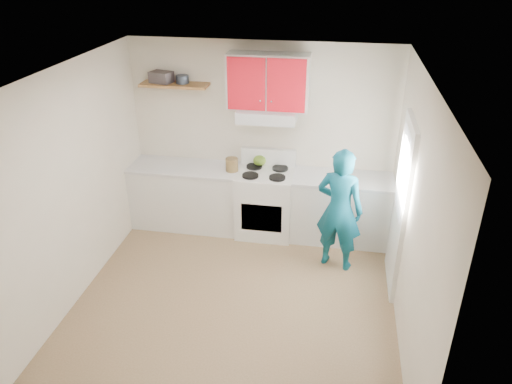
% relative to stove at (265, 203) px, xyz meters
% --- Properties ---
extents(floor, '(3.80, 3.80, 0.00)m').
position_rel_stove_xyz_m(floor, '(-0.10, -1.57, -0.46)').
color(floor, brown).
rests_on(floor, ground).
extents(ceiling, '(3.60, 3.80, 0.04)m').
position_rel_stove_xyz_m(ceiling, '(-0.10, -1.57, 2.14)').
color(ceiling, white).
rests_on(ceiling, floor).
extents(back_wall, '(3.60, 0.04, 2.60)m').
position_rel_stove_xyz_m(back_wall, '(-0.10, 0.32, 0.84)').
color(back_wall, beige).
rests_on(back_wall, floor).
extents(front_wall, '(3.60, 0.04, 2.60)m').
position_rel_stove_xyz_m(front_wall, '(-0.10, -3.47, 0.84)').
color(front_wall, beige).
rests_on(front_wall, floor).
extents(left_wall, '(0.04, 3.80, 2.60)m').
position_rel_stove_xyz_m(left_wall, '(-1.90, -1.57, 0.84)').
color(left_wall, beige).
rests_on(left_wall, floor).
extents(right_wall, '(0.04, 3.80, 2.60)m').
position_rel_stove_xyz_m(right_wall, '(1.70, -1.57, 0.84)').
color(right_wall, beige).
rests_on(right_wall, floor).
extents(door, '(0.05, 0.85, 2.05)m').
position_rel_stove_xyz_m(door, '(1.68, -0.88, 0.56)').
color(door, white).
rests_on(door, floor).
extents(door_glass, '(0.01, 0.55, 0.95)m').
position_rel_stove_xyz_m(door_glass, '(1.65, -0.88, 0.99)').
color(door_glass, white).
rests_on(door_glass, door).
extents(counter_left, '(1.52, 0.60, 0.90)m').
position_rel_stove_xyz_m(counter_left, '(-1.14, 0.02, -0.01)').
color(counter_left, silver).
rests_on(counter_left, floor).
extents(counter_right, '(1.32, 0.60, 0.90)m').
position_rel_stove_xyz_m(counter_right, '(1.04, 0.02, -0.01)').
color(counter_right, silver).
rests_on(counter_right, floor).
extents(stove, '(0.76, 0.65, 0.92)m').
position_rel_stove_xyz_m(stove, '(0.00, 0.00, 0.00)').
color(stove, white).
rests_on(stove, floor).
extents(range_hood, '(0.76, 0.44, 0.15)m').
position_rel_stove_xyz_m(range_hood, '(0.00, 0.10, 1.24)').
color(range_hood, silver).
rests_on(range_hood, back_wall).
extents(upper_cabinets, '(1.02, 0.33, 0.70)m').
position_rel_stove_xyz_m(upper_cabinets, '(0.00, 0.16, 1.66)').
color(upper_cabinets, '#B10F1B').
rests_on(upper_cabinets, back_wall).
extents(shelf, '(0.90, 0.30, 0.04)m').
position_rel_stove_xyz_m(shelf, '(-1.25, 0.18, 1.56)').
color(shelf, brown).
rests_on(shelf, back_wall).
extents(books, '(0.32, 0.27, 0.15)m').
position_rel_stove_xyz_m(books, '(-1.43, 0.19, 1.65)').
color(books, '#3A3336').
rests_on(books, shelf).
extents(tin, '(0.20, 0.20, 0.10)m').
position_rel_stove_xyz_m(tin, '(-1.14, 0.20, 1.63)').
color(tin, '#333D4C').
rests_on(tin, shelf).
extents(kettle, '(0.19, 0.19, 0.15)m').
position_rel_stove_xyz_m(kettle, '(-0.12, 0.23, 0.54)').
color(kettle, '#587C22').
rests_on(kettle, stove).
extents(crock, '(0.22, 0.22, 0.20)m').
position_rel_stove_xyz_m(crock, '(-0.46, -0.01, 0.54)').
color(crock, brown).
rests_on(crock, counter_left).
extents(cutting_board, '(0.32, 0.24, 0.02)m').
position_rel_stove_xyz_m(cutting_board, '(0.69, -0.06, 0.45)').
color(cutting_board, olive).
rests_on(cutting_board, counter_right).
extents(silicone_mat, '(0.31, 0.28, 0.01)m').
position_rel_stove_xyz_m(silicone_mat, '(1.24, 0.02, 0.44)').
color(silicone_mat, red).
rests_on(silicone_mat, counter_right).
extents(person, '(0.66, 0.53, 1.59)m').
position_rel_stove_xyz_m(person, '(1.01, -0.63, 0.33)').
color(person, '#0A4E62').
rests_on(person, floor).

